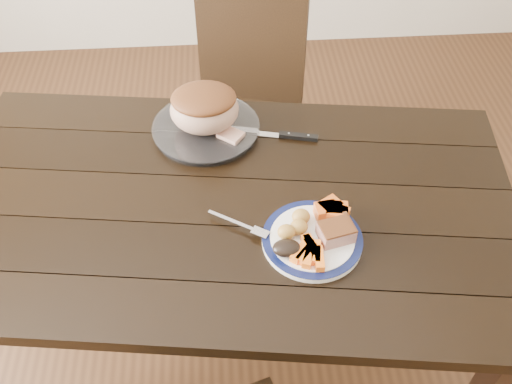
{
  "coord_description": "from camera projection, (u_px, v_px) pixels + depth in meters",
  "views": [
    {
      "loc": [
        0.01,
        -1.07,
        1.91
      ],
      "look_at": [
        0.08,
        -0.02,
        0.8
      ],
      "focal_mm": 40.0,
      "sensor_mm": 36.0,
      "label": 1
    }
  ],
  "objects": [
    {
      "name": "dining_table",
      "position": [
        228.0,
        222.0,
        1.64
      ],
      "size": [
        1.71,
        1.1,
        0.75
      ],
      "rotation": [
        0.0,
        0.0,
        -0.13
      ],
      "color": "black",
      "rests_on": "ground"
    },
    {
      "name": "ground",
      "position": [
        234.0,
        337.0,
        2.12
      ],
      "size": [
        4.0,
        4.0,
        0.0
      ],
      "primitive_type": "plane",
      "color": "#472B16",
      "rests_on": "ground"
    },
    {
      "name": "pumpkin_wedges",
      "position": [
        333.0,
        211.0,
        1.49
      ],
      "size": [
        0.09,
        0.09,
        0.04
      ],
      "color": "orange",
      "rests_on": "dinner_plate"
    },
    {
      "name": "carrot_batons",
      "position": [
        310.0,
        252.0,
        1.41
      ],
      "size": [
        0.09,
        0.11,
        0.02
      ],
      "color": "orange",
      "rests_on": "dinner_plate"
    },
    {
      "name": "plate_rim",
      "position": [
        312.0,
        238.0,
        1.46
      ],
      "size": [
        0.26,
        0.26,
        0.02
      ],
      "primitive_type": "torus",
      "color": "#0B1239",
      "rests_on": "dinner_plate"
    },
    {
      "name": "cut_slice",
      "position": [
        231.0,
        135.0,
        1.72
      ],
      "size": [
        0.09,
        0.09,
        0.02
      ],
      "primitive_type": "cube",
      "rotation": [
        0.0,
        0.0,
        -0.65
      ],
      "color": "tan",
      "rests_on": "serving_platter"
    },
    {
      "name": "dark_mushroom",
      "position": [
        287.0,
        248.0,
        1.42
      ],
      "size": [
        0.07,
        0.05,
        0.03
      ],
      "primitive_type": "ellipsoid",
      "color": "black",
      "rests_on": "dinner_plate"
    },
    {
      "name": "roast_joint",
      "position": [
        204.0,
        110.0,
        1.72
      ],
      "size": [
        0.21,
        0.18,
        0.14
      ],
      "primitive_type": "ellipsoid",
      "color": "tan",
      "rests_on": "serving_platter"
    },
    {
      "name": "carving_knife",
      "position": [
        286.0,
        135.0,
        1.75
      ],
      "size": [
        0.32,
        0.09,
        0.01
      ],
      "rotation": [
        0.0,
        0.0,
        -0.23
      ],
      "color": "silver",
      "rests_on": "dining_table"
    },
    {
      "name": "pork_slice",
      "position": [
        336.0,
        232.0,
        1.45
      ],
      "size": [
        0.1,
        0.09,
        0.04
      ],
      "primitive_type": "cube",
      "rotation": [
        0.0,
        0.0,
        0.24
      ],
      "color": "#A67065",
      "rests_on": "dinner_plate"
    },
    {
      "name": "fork",
      "position": [
        242.0,
        225.0,
        1.49
      ],
      "size": [
        0.16,
        0.11,
        0.0
      ],
      "rotation": [
        0.0,
        0.0,
        -0.56
      ],
      "color": "silver",
      "rests_on": "dinner_plate"
    },
    {
      "name": "serving_platter",
      "position": [
        206.0,
        129.0,
        1.77
      ],
      "size": [
        0.32,
        0.32,
        0.02
      ],
      "primitive_type": "cylinder",
      "color": "white",
      "rests_on": "dining_table"
    },
    {
      "name": "roasted_potatoes",
      "position": [
        296.0,
        225.0,
        1.46
      ],
      "size": [
        0.09,
        0.09,
        0.04
      ],
      "color": "gold",
      "rests_on": "dinner_plate"
    },
    {
      "name": "dinner_plate",
      "position": [
        312.0,
        240.0,
        1.47
      ],
      "size": [
        0.26,
        0.26,
        0.02
      ],
      "primitive_type": "cylinder",
      "color": "white",
      "rests_on": "dining_table"
    },
    {
      "name": "chair_far",
      "position": [
        246.0,
        101.0,
        2.25
      ],
      "size": [
        0.52,
        0.53,
        0.93
      ],
      "rotation": [
        0.0,
        0.0,
        2.86
      ],
      "color": "black",
      "rests_on": "ground"
    }
  ]
}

